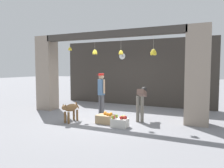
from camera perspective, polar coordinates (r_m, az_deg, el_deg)
ground_plane at (r=7.81m, az=-1.33°, el=-8.66°), size 60.00×60.00×0.00m
shop_back_wall at (r=10.27m, az=5.83°, el=2.94°), size 7.19×0.12×3.03m
shop_pillar_left at (r=9.53m, az=-16.58°, el=2.68°), size 0.70×0.60×3.03m
shop_pillar_right at (r=7.13m, az=21.50°, el=2.11°), size 0.70×0.60×3.03m
storefront_awning at (r=7.80m, az=-0.88°, el=12.59°), size 5.29×0.26×0.90m
dog at (r=7.18m, az=-10.80°, el=-6.41°), size 0.26×0.85×0.63m
shopkeeper at (r=7.91m, az=-2.80°, el=-1.92°), size 0.33×0.28×1.55m
worker_stooping at (r=7.29m, az=7.72°, el=-3.84°), size 0.29×0.83×1.09m
fruit_crate_oranges at (r=6.96m, az=-1.71°, el=-9.04°), size 0.54×0.37×0.35m
fruit_crate_apples at (r=6.53m, az=2.06°, el=-9.83°), size 0.48×0.32×0.34m
water_bottle at (r=7.34m, az=-1.82°, el=-8.63°), size 0.08×0.08×0.24m
wall_clock at (r=10.42m, az=2.71°, el=7.27°), size 0.32×0.03×0.32m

